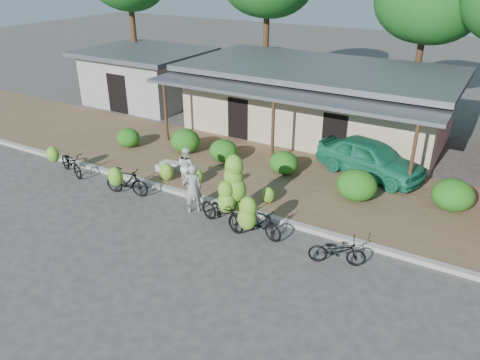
# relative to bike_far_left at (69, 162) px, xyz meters

# --- Properties ---
(ground) EXTENTS (100.00, 100.00, 0.00)m
(ground) POSITION_rel_bike_far_left_xyz_m (6.72, -1.16, -0.56)
(ground) COLOR #42403D
(ground) RESTS_ON ground
(sidewalk) EXTENTS (60.00, 6.00, 0.12)m
(sidewalk) POSITION_rel_bike_far_left_xyz_m (6.72, 3.84, -0.50)
(sidewalk) COLOR olive
(sidewalk) RESTS_ON ground
(curb) EXTENTS (60.00, 0.25, 0.15)m
(curb) POSITION_rel_bike_far_left_xyz_m (6.72, 0.84, -0.48)
(curb) COLOR #A8A399
(curb) RESTS_ON ground
(shop_main) EXTENTS (13.00, 8.50, 3.35)m
(shop_main) POSITION_rel_bike_far_left_xyz_m (6.72, 9.77, 1.17)
(shop_main) COLOR beige
(shop_main) RESTS_ON ground
(shop_grey) EXTENTS (7.00, 6.00, 3.15)m
(shop_grey) POSITION_rel_bike_far_left_xyz_m (-4.28, 9.83, 1.06)
(shop_grey) COLOR #A2A29D
(shop_grey) RESTS_ON ground
(hedge_0) EXTENTS (1.11, 0.99, 0.86)m
(hedge_0) POSITION_rel_bike_far_left_xyz_m (0.11, 3.35, -0.01)
(hedge_0) COLOR #265F15
(hedge_0) RESTS_ON sidewalk
(hedge_1) EXTENTS (1.36, 1.22, 1.06)m
(hedge_1) POSITION_rel_bike_far_left_xyz_m (2.79, 4.13, 0.09)
(hedge_1) COLOR #265F15
(hedge_1) RESTS_ON sidewalk
(hedge_2) EXTENTS (1.24, 1.11, 0.97)m
(hedge_2) POSITION_rel_bike_far_left_xyz_m (4.83, 4.09, 0.05)
(hedge_2) COLOR #265F15
(hedge_2) RESTS_ON sidewalk
(hedge_3) EXTENTS (1.19, 1.07, 0.93)m
(hedge_3) POSITION_rel_bike_far_left_xyz_m (7.58, 4.27, 0.03)
(hedge_3) COLOR #265F15
(hedge_3) RESTS_ON sidewalk
(hedge_4) EXTENTS (1.45, 1.31, 1.13)m
(hedge_4) POSITION_rel_bike_far_left_xyz_m (10.81, 3.52, 0.13)
(hedge_4) COLOR #265F15
(hedge_4) RESTS_ON sidewalk
(hedge_5) EXTENTS (1.43, 1.29, 1.11)m
(hedge_5) POSITION_rel_bike_far_left_xyz_m (13.90, 4.45, 0.12)
(hedge_5) COLOR #265F15
(hedge_5) RESTS_ON sidewalk
(bike_far_left) EXTENTS (1.99, 1.46, 1.37)m
(bike_far_left) POSITION_rel_bike_far_left_xyz_m (0.00, 0.00, 0.00)
(bike_far_left) COLOR black
(bike_far_left) RESTS_ON ground
(bike_left) EXTENTS (1.84, 1.29, 1.37)m
(bike_left) POSITION_rel_bike_far_left_xyz_m (3.27, -0.28, 0.06)
(bike_left) COLOR black
(bike_left) RESTS_ON ground
(bike_center) EXTENTS (2.05, 1.41, 2.38)m
(bike_center) POSITION_rel_bike_far_left_xyz_m (7.60, -0.04, 0.36)
(bike_center) COLOR black
(bike_center) RESTS_ON ground
(bike_right) EXTENTS (1.72, 1.29, 1.63)m
(bike_right) POSITION_rel_bike_far_left_xyz_m (8.86, -0.43, 0.14)
(bike_right) COLOR black
(bike_right) RESTS_ON ground
(bike_far_right) EXTENTS (1.74, 1.07, 0.86)m
(bike_far_right) POSITION_rel_bike_far_left_xyz_m (11.51, -0.44, -0.12)
(bike_far_right) COLOR black
(bike_far_right) RESTS_ON ground
(loose_banana_a) EXTENTS (0.57, 0.49, 0.72)m
(loose_banana_a) POSITION_rel_bike_far_left_xyz_m (3.90, 1.37, -0.08)
(loose_banana_a) COLOR #81CD33
(loose_banana_a) RESTS_ON sidewalk
(loose_banana_b) EXTENTS (0.47, 0.40, 0.58)m
(loose_banana_b) POSITION_rel_bike_far_left_xyz_m (5.09, 1.75, -0.14)
(loose_banana_b) COLOR #81CD33
(loose_banana_b) RESTS_ON sidewalk
(loose_banana_c) EXTENTS (0.48, 0.40, 0.59)m
(loose_banana_c) POSITION_rel_bike_far_left_xyz_m (8.19, 1.70, -0.14)
(loose_banana_c) COLOR #81CD33
(loose_banana_c) RESTS_ON sidewalk
(sack_near) EXTENTS (0.90, 0.51, 0.30)m
(sack_near) POSITION_rel_bike_far_left_xyz_m (3.37, 2.32, -0.29)
(sack_near) COLOR beige
(sack_near) RESTS_ON sidewalk
(sack_far) EXTENTS (0.81, 0.52, 0.28)m
(sack_far) POSITION_rel_bike_far_left_xyz_m (3.36, 1.90, -0.30)
(sack_far) COLOR beige
(sack_far) RESTS_ON sidewalk
(vendor) EXTENTS (0.76, 0.76, 1.78)m
(vendor) POSITION_rel_bike_far_left_xyz_m (6.14, 0.01, 0.33)
(vendor) COLOR #9A9A9A
(vendor) RESTS_ON ground
(bystander) EXTENTS (0.89, 0.79, 1.54)m
(bystander) POSITION_rel_bike_far_left_xyz_m (4.84, 1.44, 0.33)
(bystander) COLOR white
(bystander) RESTS_ON sidewalk
(teal_van) EXTENTS (4.69, 2.89, 1.49)m
(teal_van) POSITION_rel_bike_far_left_xyz_m (10.60, 5.84, 0.31)
(teal_van) COLOR #1C7F59
(teal_van) RESTS_ON sidewalk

